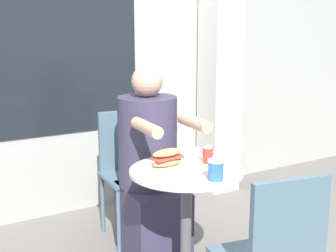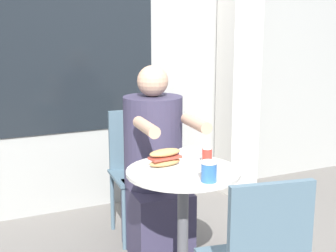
# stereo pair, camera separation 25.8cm
# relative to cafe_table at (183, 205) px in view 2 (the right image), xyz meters

# --- Properties ---
(storefront_wall) EXTENTS (8.00, 0.09, 2.80)m
(storefront_wall) POSITION_rel_cafe_table_xyz_m (-0.01, 1.47, 0.89)
(storefront_wall) COLOR #9E9E99
(storefront_wall) RESTS_ON ground_plane
(lattice_pillar) EXTENTS (0.28, 0.28, 2.40)m
(lattice_pillar) POSITION_rel_cafe_table_xyz_m (1.17, 1.27, 0.69)
(lattice_pillar) COLOR beige
(lattice_pillar) RESTS_ON ground_plane
(cafe_table) EXTENTS (0.60, 0.60, 0.71)m
(cafe_table) POSITION_rel_cafe_table_xyz_m (0.00, 0.00, 0.00)
(cafe_table) COLOR beige
(cafe_table) RESTS_ON ground_plane
(diner_chair) EXTENTS (0.41, 0.41, 0.87)m
(diner_chair) POSITION_rel_cafe_table_xyz_m (0.07, 0.85, 0.01)
(diner_chair) COLOR slate
(diner_chair) RESTS_ON ground_plane
(seated_diner) EXTENTS (0.42, 0.68, 1.21)m
(seated_diner) POSITION_rel_cafe_table_xyz_m (0.06, 0.50, 0.01)
(seated_diner) COLOR #38334C
(seated_diner) RESTS_ON ground_plane
(sandwich_on_plate) EXTENTS (0.19, 0.19, 0.10)m
(sandwich_on_plate) POSITION_rel_cafe_table_xyz_m (-0.07, 0.08, 0.24)
(sandwich_on_plate) COLOR white
(sandwich_on_plate) RESTS_ON cafe_table
(drink_cup) EXTENTS (0.08, 0.08, 0.10)m
(drink_cup) POSITION_rel_cafe_table_xyz_m (0.03, -0.22, 0.25)
(drink_cup) COLOR #336BB7
(drink_cup) RESTS_ON cafe_table
(napkin_box) EXTENTS (0.12, 0.12, 0.06)m
(napkin_box) POSITION_rel_cafe_table_xyz_m (0.14, 0.18, 0.23)
(napkin_box) COLOR silver
(napkin_box) RESTS_ON cafe_table
(condiment_bottle) EXTENTS (0.05, 0.05, 0.11)m
(condiment_bottle) POSITION_rel_cafe_table_xyz_m (0.17, 0.04, 0.25)
(condiment_bottle) COLOR red
(condiment_bottle) RESTS_ON cafe_table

